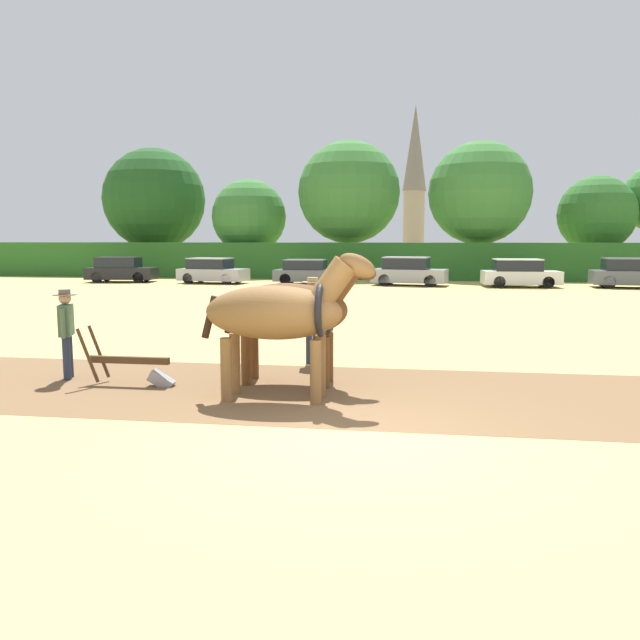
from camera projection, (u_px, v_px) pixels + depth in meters
The scene contains 20 objects.
ground_plane at pixel (358, 436), 8.20m from camera, with size 240.00×240.00×0.00m, color tan.
plowed_furrow_strip at pixel (49, 382), 11.30m from camera, with size 28.77×4.16×0.01m, color brown.
hedgerow at pixel (413, 261), 39.78m from camera, with size 75.32×1.60×2.37m, color #286023.
tree_far_left at pixel (154, 199), 46.44m from camera, with size 7.49×7.49×9.27m.
tree_left at pixel (249, 217), 43.60m from camera, with size 5.18×5.18×6.74m.
tree_center_left at pixel (349, 193), 42.09m from camera, with size 6.87×6.87×9.15m.
tree_center at pixel (480, 193), 40.54m from camera, with size 6.65×6.65×8.89m.
tree_center_right at pixel (597, 214), 40.61m from camera, with size 4.96×4.96×6.68m.
church_spire at pixel (414, 180), 77.50m from camera, with size 2.93×2.93×19.03m.
draft_horse_lead_left at pixel (280, 313), 9.92m from camera, with size 2.89×0.96×2.44m.
draft_horse_lead_right at pixel (293, 310), 11.06m from camera, with size 2.80×1.05×2.33m.
plow at pixel (136, 367), 11.02m from camera, with size 1.71×0.47×1.13m.
farmer_at_plow at pixel (66, 327), 11.46m from camera, with size 0.42×0.62×1.66m.
farmer_beside_team at pixel (313, 312), 12.96m from camera, with size 0.45×0.62×1.79m.
parked_car_far_left at pixel (121, 270), 37.80m from camera, with size 4.24×2.34×1.51m.
parked_car_left at pixel (212, 271), 36.72m from camera, with size 4.12×2.25×1.49m.
parked_car_center_left at pixel (308, 272), 36.09m from camera, with size 3.88×1.87×1.42m.
parked_car_center at pixel (409, 272), 34.97m from camera, with size 4.33×2.39×1.60m.
parked_car_center_right at pixel (520, 274), 33.72m from camera, with size 4.17×1.99×1.52m.
parked_car_right at pixel (630, 274), 33.16m from camera, with size 4.06×2.05×1.59m.
Camera 1 is at (0.84, -7.90, 2.57)m, focal length 35.00 mm.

